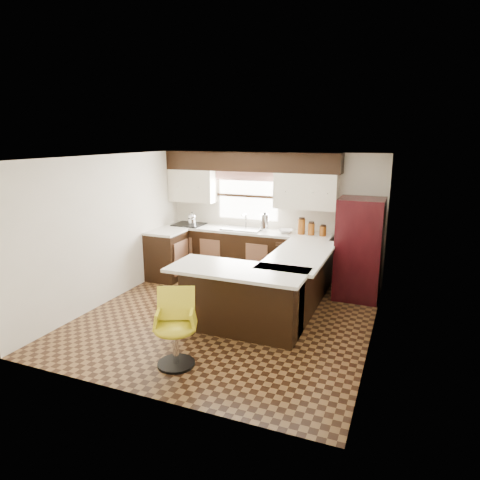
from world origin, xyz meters
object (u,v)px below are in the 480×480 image
at_px(peninsula_long, 296,284).
at_px(refrigerator, 359,249).
at_px(peninsula_return, 241,301).
at_px(bar_chair, 175,329).

relative_size(peninsula_long, refrigerator, 1.14).
xyz_separation_m(peninsula_long, peninsula_return, (-0.53, -0.97, 0.00)).
bearing_deg(peninsula_return, bar_chair, -108.03).
bearing_deg(peninsula_long, peninsula_return, -118.30).
bearing_deg(peninsula_return, refrigerator, 55.46).
bearing_deg(refrigerator, peninsula_return, -124.54).
height_order(peninsula_return, bar_chair, bar_chair).
bearing_deg(peninsula_long, refrigerator, 50.02).
bearing_deg(bar_chair, peninsula_long, 43.63).
relative_size(refrigerator, bar_chair, 1.84).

